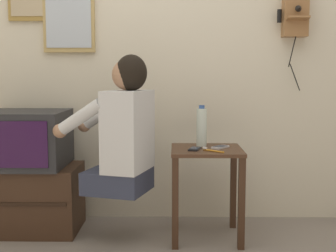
# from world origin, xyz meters

# --- Properties ---
(wall_back) EXTENTS (6.80, 0.05, 2.55)m
(wall_back) POSITION_xyz_m (0.00, 1.14, 1.27)
(wall_back) COLOR beige
(wall_back) RESTS_ON ground_plane
(side_table) EXTENTS (0.45, 0.45, 0.58)m
(side_table) POSITION_xyz_m (0.34, 0.68, 0.44)
(side_table) COLOR #422819
(side_table) RESTS_ON ground_plane
(person) EXTENTS (0.61, 0.51, 0.85)m
(person) POSITION_xyz_m (-0.18, 0.60, 0.71)
(person) COLOR #2D3347
(person) RESTS_ON ground_plane
(tv_stand) EXTENTS (0.67, 0.44, 0.44)m
(tv_stand) POSITION_xyz_m (-0.84, 0.80, 0.22)
(tv_stand) COLOR #382316
(tv_stand) RESTS_ON ground_plane
(television) EXTENTS (0.53, 0.52, 0.37)m
(television) POSITION_xyz_m (-0.86, 0.81, 0.63)
(television) COLOR #232326
(television) RESTS_ON tv_stand
(wall_phone_antique) EXTENTS (0.21, 0.18, 0.74)m
(wall_phone_antique) POSITION_xyz_m (0.97, 1.06, 1.48)
(wall_phone_antique) COLOR olive
(wall_mirror) EXTENTS (0.36, 0.03, 0.64)m
(wall_mirror) POSITION_xyz_m (-0.62, 1.10, 1.53)
(wall_mirror) COLOR tan
(cell_phone_held) EXTENTS (0.09, 0.14, 0.01)m
(cell_phone_held) POSITION_xyz_m (0.26, 0.63, 0.59)
(cell_phone_held) COLOR black
(cell_phone_held) RESTS_ON side_table
(cell_phone_spare) EXTENTS (0.13, 0.13, 0.01)m
(cell_phone_spare) POSITION_xyz_m (0.43, 0.70, 0.59)
(cell_phone_spare) COLOR silver
(cell_phone_spare) RESTS_ON side_table
(water_bottle) EXTENTS (0.07, 0.07, 0.27)m
(water_bottle) POSITION_xyz_m (0.31, 0.78, 0.71)
(water_bottle) COLOR silver
(water_bottle) RESTS_ON side_table
(toothbrush) EXTENTS (0.12, 0.11, 0.02)m
(toothbrush) POSITION_xyz_m (0.36, 0.57, 0.59)
(toothbrush) COLOR orange
(toothbrush) RESTS_ON side_table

